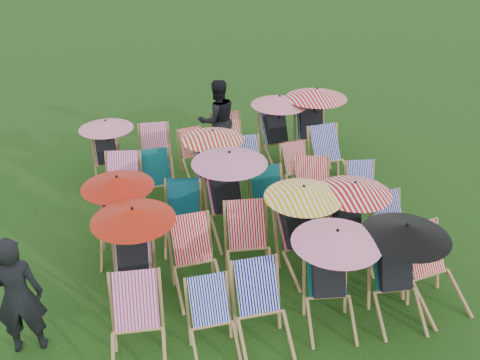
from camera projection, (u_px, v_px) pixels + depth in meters
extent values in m
plane|color=black|center=(250.00, 234.00, 8.69)|extent=(100.00, 100.00, 0.00)
cube|color=#DA2B8D|center=(136.00, 301.00, 6.26)|extent=(0.55, 0.43, 0.62)
cube|color=#0815A7|center=(209.00, 300.00, 6.40)|extent=(0.45, 0.33, 0.54)
cube|color=#070A99|center=(257.00, 286.00, 6.51)|extent=(0.52, 0.38, 0.61)
cube|color=#0B7645|center=(327.00, 271.00, 6.81)|extent=(0.54, 0.44, 0.58)
cube|color=black|center=(327.00, 274.00, 6.77)|extent=(0.47, 0.48, 0.61)
sphere|color=tan|center=(328.00, 248.00, 6.71)|extent=(0.21, 0.21, 0.21)
cylinder|color=black|center=(335.00, 258.00, 6.61)|extent=(0.03, 0.03, 0.71)
cone|color=pink|center=(337.00, 237.00, 6.46)|extent=(1.11, 1.11, 0.17)
cube|color=#0A6B2A|center=(392.00, 265.00, 6.93)|extent=(0.52, 0.41, 0.58)
cube|color=black|center=(394.00, 267.00, 6.89)|extent=(0.45, 0.46, 0.61)
sphere|color=tan|center=(394.00, 242.00, 6.82)|extent=(0.21, 0.21, 0.21)
cylinder|color=black|center=(402.00, 252.00, 6.73)|extent=(0.03, 0.03, 0.71)
cone|color=black|center=(406.00, 230.00, 6.57)|extent=(1.11, 1.11, 0.17)
cube|color=red|center=(424.00, 249.00, 7.14)|extent=(0.58, 0.46, 0.63)
cube|color=#FD3296|center=(133.00, 248.00, 7.26)|extent=(0.53, 0.42, 0.58)
cube|color=black|center=(133.00, 250.00, 7.22)|extent=(0.46, 0.47, 0.61)
sphere|color=tan|center=(131.00, 226.00, 7.15)|extent=(0.21, 0.21, 0.21)
cylinder|color=black|center=(135.00, 235.00, 7.06)|extent=(0.03, 0.03, 0.71)
cone|color=#AD1C09|center=(133.00, 214.00, 6.91)|extent=(1.11, 1.11, 0.17)
cube|color=red|center=(191.00, 239.00, 7.38)|extent=(0.53, 0.40, 0.61)
cube|color=red|center=(246.00, 224.00, 7.66)|extent=(0.57, 0.45, 0.63)
cube|color=#CE2958|center=(294.00, 225.00, 7.76)|extent=(0.54, 0.44, 0.58)
cube|color=black|center=(296.00, 227.00, 7.72)|extent=(0.47, 0.48, 0.60)
sphere|color=tan|center=(294.00, 205.00, 7.65)|extent=(0.21, 0.21, 0.21)
cylinder|color=black|center=(302.00, 211.00, 7.58)|extent=(0.03, 0.03, 0.71)
cone|color=#F8B00D|center=(304.00, 192.00, 7.43)|extent=(1.11, 1.11, 0.17)
cube|color=red|center=(345.00, 219.00, 7.93)|extent=(0.51, 0.40, 0.56)
cube|color=black|center=(346.00, 221.00, 7.89)|extent=(0.43, 0.45, 0.59)
sphere|color=tan|center=(346.00, 199.00, 7.82)|extent=(0.21, 0.21, 0.21)
cylinder|color=black|center=(352.00, 207.00, 7.73)|extent=(0.03, 0.03, 0.69)
cone|color=#B90912|center=(355.00, 188.00, 7.58)|extent=(1.08, 1.08, 0.17)
cube|color=#071998|center=(388.00, 211.00, 8.15)|extent=(0.49, 0.37, 0.55)
cube|color=#FF337A|center=(118.00, 212.00, 8.12)|extent=(0.50, 0.40, 0.55)
cube|color=black|center=(118.00, 214.00, 8.07)|extent=(0.43, 0.44, 0.58)
sphere|color=tan|center=(116.00, 193.00, 8.01)|extent=(0.20, 0.20, 0.20)
cylinder|color=black|center=(119.00, 200.00, 7.92)|extent=(0.03, 0.03, 0.68)
cone|color=#AB1809|center=(117.00, 182.00, 7.78)|extent=(1.07, 1.07, 0.16)
cube|color=#096521|center=(183.00, 199.00, 8.39)|extent=(0.55, 0.45, 0.58)
cube|color=#EF2FA6|center=(224.00, 191.00, 8.54)|extent=(0.55, 0.43, 0.62)
cube|color=black|center=(225.00, 193.00, 8.49)|extent=(0.47, 0.48, 0.65)
sphere|color=tan|center=(223.00, 171.00, 8.42)|extent=(0.23, 0.23, 0.23)
cylinder|color=black|center=(230.00, 177.00, 8.34)|extent=(0.03, 0.03, 0.75)
cone|color=pink|center=(229.00, 158.00, 8.18)|extent=(1.19, 1.19, 0.18)
cube|color=#0A6D22|center=(266.00, 185.00, 8.77)|extent=(0.51, 0.39, 0.59)
cube|color=red|center=(312.00, 177.00, 8.91)|extent=(0.60, 0.49, 0.63)
cube|color=#0A08A9|center=(361.00, 177.00, 9.17)|extent=(0.48, 0.39, 0.52)
cube|color=#F531A9|center=(123.00, 171.00, 9.13)|extent=(0.59, 0.48, 0.62)
cube|color=#0B752E|center=(155.00, 167.00, 9.33)|extent=(0.51, 0.38, 0.59)
cube|color=#07329F|center=(210.00, 163.00, 9.54)|extent=(0.53, 0.42, 0.57)
cube|color=black|center=(210.00, 164.00, 9.50)|extent=(0.46, 0.47, 0.59)
sphere|color=tan|center=(209.00, 146.00, 9.44)|extent=(0.21, 0.21, 0.21)
cylinder|color=black|center=(213.00, 152.00, 9.34)|extent=(0.03, 0.03, 0.69)
cone|color=red|center=(212.00, 135.00, 9.19)|extent=(1.09, 1.09, 0.17)
cube|color=#071D98|center=(245.00, 154.00, 9.73)|extent=(0.52, 0.39, 0.61)
cube|color=red|center=(295.00, 157.00, 9.85)|extent=(0.46, 0.36, 0.52)
cube|color=#070AA2|center=(325.00, 143.00, 10.11)|extent=(0.55, 0.42, 0.63)
cube|color=red|center=(106.00, 149.00, 10.16)|extent=(0.45, 0.34, 0.52)
cube|color=black|center=(106.00, 150.00, 10.12)|extent=(0.38, 0.39, 0.55)
sphere|color=tan|center=(104.00, 134.00, 10.06)|extent=(0.19, 0.19, 0.19)
cylinder|color=black|center=(108.00, 139.00, 9.99)|extent=(0.03, 0.03, 0.64)
cone|color=pink|center=(106.00, 124.00, 9.85)|extent=(1.00, 1.00, 0.15)
cube|color=#E62E73|center=(155.00, 140.00, 10.32)|extent=(0.53, 0.40, 0.60)
cube|color=red|center=(191.00, 142.00, 10.46)|extent=(0.48, 0.38, 0.51)
cube|color=red|center=(227.00, 129.00, 10.70)|extent=(0.53, 0.39, 0.63)
cube|color=#0719A2|center=(274.00, 127.00, 10.89)|extent=(0.54, 0.43, 0.59)
cube|color=black|center=(275.00, 128.00, 10.84)|extent=(0.47, 0.48, 0.62)
sphere|color=tan|center=(273.00, 112.00, 10.77)|extent=(0.22, 0.22, 0.22)
cylinder|color=black|center=(279.00, 116.00, 10.70)|extent=(0.03, 0.03, 0.72)
cone|color=pink|center=(280.00, 100.00, 10.54)|extent=(1.14, 1.14, 0.18)
cube|color=#071E9E|center=(310.00, 122.00, 10.99)|extent=(0.60, 0.48, 0.64)
cube|color=black|center=(311.00, 123.00, 10.94)|extent=(0.52, 0.53, 0.67)
sphere|color=tan|center=(311.00, 105.00, 10.87)|extent=(0.24, 0.24, 0.24)
cylinder|color=black|center=(315.00, 110.00, 10.77)|extent=(0.03, 0.03, 0.78)
cone|color=red|center=(316.00, 93.00, 10.60)|extent=(1.23, 1.23, 0.19)
imported|color=black|center=(17.00, 296.00, 6.17)|extent=(0.59, 0.39, 1.60)
imported|color=black|center=(218.00, 120.00, 10.76)|extent=(0.90, 0.75, 1.68)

